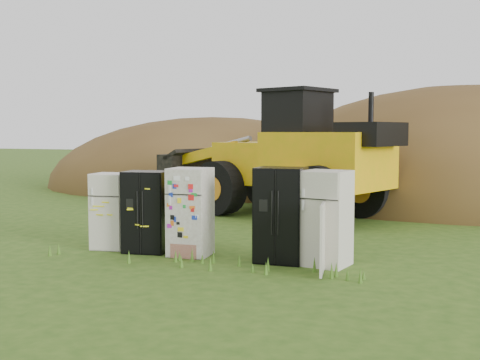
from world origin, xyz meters
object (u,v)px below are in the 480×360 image
(fridge_black_side, at_px, (147,212))
(fridge_open_door, at_px, (326,218))
(wheel_loader, at_px, (272,153))
(fridge_sticker, at_px, (190,212))
(fridge_leftmost, at_px, (111,211))
(fridge_black_right, at_px, (281,215))

(fridge_black_side, distance_m, fridge_open_door, 3.84)
(fridge_open_door, distance_m, wheel_loader, 7.25)
(fridge_sticker, distance_m, wheel_loader, 6.62)
(fridge_sticker, bearing_deg, fridge_open_door, -2.61)
(wheel_loader, bearing_deg, fridge_sticker, -66.85)
(fridge_leftmost, bearing_deg, fridge_black_side, -12.60)
(fridge_leftmost, distance_m, fridge_open_door, 4.75)
(wheel_loader, bearing_deg, fridge_open_door, -43.78)
(fridge_sticker, height_order, fridge_black_right, fridge_black_right)
(fridge_sticker, bearing_deg, fridge_black_side, 175.84)
(fridge_black_side, height_order, fridge_sticker, fridge_sticker)
(fridge_black_right, xyz_separation_m, fridge_open_door, (0.90, 0.00, -0.02))
(fridge_leftmost, xyz_separation_m, fridge_open_door, (4.75, -0.01, 0.08))
(fridge_open_door, bearing_deg, fridge_leftmost, -168.80)
(fridge_black_side, relative_size, wheel_loader, 0.22)
(fridge_open_door, bearing_deg, fridge_black_side, -167.88)
(fridge_leftmost, relative_size, fridge_black_right, 0.89)
(fridge_black_right, distance_m, wheel_loader, 6.91)
(fridge_sticker, bearing_deg, wheel_loader, 88.80)
(fridge_leftmost, relative_size, wheel_loader, 0.21)
(fridge_open_door, relative_size, wheel_loader, 0.23)
(fridge_black_right, bearing_deg, fridge_black_side, 178.93)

